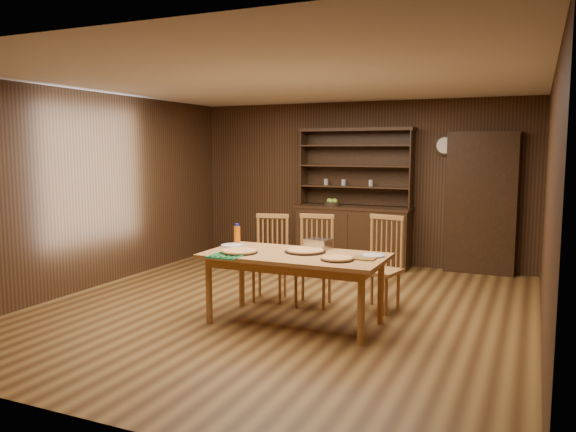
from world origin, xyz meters
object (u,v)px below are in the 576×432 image
at_px(chair_left, 271,254).
at_px(juice_bottle, 237,234).
at_px(dining_table, 295,261).
at_px(china_hutch, 354,228).
at_px(chair_center, 315,257).
at_px(chair_right, 382,260).

distance_m(chair_left, juice_bottle, 0.60).
bearing_deg(dining_table, china_hutch, 96.22).
height_order(chair_center, juice_bottle, chair_center).
xyz_separation_m(dining_table, chair_left, (-0.66, 0.80, -0.12)).
bearing_deg(juice_bottle, chair_left, 66.13).
xyz_separation_m(china_hutch, chair_center, (0.26, -2.39, -0.03)).
bearing_deg(dining_table, juice_bottle, 159.36).
height_order(dining_table, chair_center, chair_center).
distance_m(china_hutch, chair_center, 2.40).
xyz_separation_m(china_hutch, dining_table, (0.35, -3.20, 0.07)).
xyz_separation_m(chair_right, juice_bottle, (-1.58, -0.60, 0.28)).
relative_size(dining_table, juice_bottle, 8.15).
bearing_deg(china_hutch, chair_center, -83.75).
height_order(chair_left, juice_bottle, chair_left).
xyz_separation_m(china_hutch, chair_left, (-0.32, -2.40, -0.04)).
bearing_deg(juice_bottle, dining_table, -20.64).
xyz_separation_m(china_hutch, juice_bottle, (-0.52, -2.87, 0.26)).
distance_m(chair_center, chair_right, 0.80).
bearing_deg(chair_center, chair_right, 1.63).
distance_m(dining_table, chair_right, 1.17).
distance_m(dining_table, chair_center, 0.82).
relative_size(china_hutch, chair_right, 2.01).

